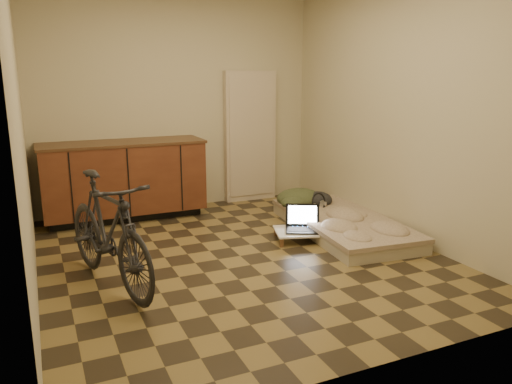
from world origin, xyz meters
name	(u,v)px	position (x,y,z in m)	size (l,w,h in m)	color
room_shell	(239,116)	(0.00, 0.00, 1.30)	(3.50, 4.00, 2.60)	brown
cabinets	(124,180)	(-0.75, 1.70, 0.47)	(1.84, 0.62, 0.91)	black
appliance_panel	(250,137)	(0.95, 1.94, 0.85)	(0.70, 0.10, 1.70)	beige
bicycle	(108,226)	(-1.20, -0.20, 0.50)	(0.46, 1.55, 1.00)	black
futon	(343,224)	(1.30, 0.24, 0.08)	(1.08, 1.97, 0.16)	#B4A990
clothing_pile	(304,192)	(1.23, 0.98, 0.28)	(0.58, 0.48, 0.23)	#374025
headphones	(319,201)	(1.24, 0.65, 0.24)	(0.24, 0.22, 0.16)	black
lap_desk	(307,231)	(0.80, 0.15, 0.09)	(0.74, 0.59, 0.11)	brown
laptop	(303,225)	(0.77, 0.18, 0.16)	(0.45, 0.43, 0.24)	black
mouse	(332,228)	(1.04, 0.05, 0.13)	(0.07, 0.11, 0.04)	white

